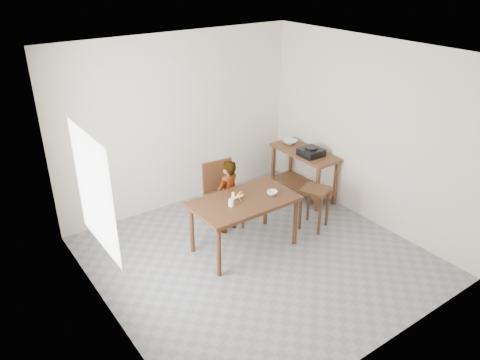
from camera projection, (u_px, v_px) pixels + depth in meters
floor at (257, 259)px, 6.30m from camera, size 4.00×4.00×0.04m
ceiling at (261, 51)px, 5.10m from camera, size 4.00×4.00×0.04m
wall_back at (179, 122)px, 7.18m from camera, size 4.00×0.04×2.70m
wall_front at (396, 240)px, 4.22m from camera, size 4.00×0.04×2.70m
wall_left at (98, 214)px, 4.64m from camera, size 0.04×4.00×2.70m
wall_right at (370, 133)px, 6.76m from camera, size 0.04×4.00×2.70m
window_pane at (94, 192)px, 4.75m from camera, size 0.02×1.10×1.30m
dining_table at (244, 224)px, 6.35m from camera, size 1.40×0.80×0.75m
prep_counter at (303, 173)px, 7.75m from camera, size 0.50×1.20×0.80m
child at (228, 197)px, 6.68m from camera, size 0.46×0.36×1.11m
dining_chair at (224, 196)px, 6.83m from camera, size 0.52×0.52×0.97m
stool at (314, 208)px, 6.85m from camera, size 0.48×0.48×0.64m
glass_tumbler at (231, 203)px, 6.01m from camera, size 0.09×0.09×0.09m
small_bowl at (272, 193)px, 6.31m from camera, size 0.17×0.17×0.05m
banana at (237, 197)px, 6.18m from camera, size 0.21×0.16×0.07m
serving_bowl at (290, 142)px, 7.86m from camera, size 0.28×0.28×0.06m
gas_burner at (311, 152)px, 7.38m from camera, size 0.34×0.34×0.11m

